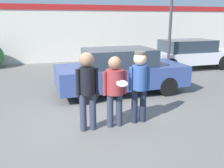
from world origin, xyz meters
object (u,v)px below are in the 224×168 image
at_px(person_left, 87,85).
at_px(parked_car_far, 188,54).
at_px(person_right, 139,81).
at_px(person_middle_with_frisbee, 115,85).
at_px(parked_car_near, 120,71).

height_order(person_left, parked_car_far, person_left).
height_order(person_left, person_right, person_left).
height_order(person_middle_with_frisbee, parked_car_near, person_middle_with_frisbee).
relative_size(person_right, parked_car_near, 0.40).
height_order(person_middle_with_frisbee, parked_car_far, person_middle_with_frisbee).
xyz_separation_m(person_left, person_middle_with_frisbee, (0.63, 0.01, -0.07)).
distance_m(person_middle_with_frisbee, person_right, 0.63).
bearing_deg(person_left, person_right, 3.08).
relative_size(person_middle_with_frisbee, parked_car_near, 0.39).
height_order(person_middle_with_frisbee, person_right, person_right).
distance_m(parked_car_near, parked_car_far, 5.47).
xyz_separation_m(person_middle_with_frisbee, parked_car_far, (5.66, 5.48, -0.25)).
distance_m(person_right, parked_car_far, 7.40).
relative_size(person_left, parked_car_near, 0.41).
height_order(person_right, parked_car_near, person_right).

